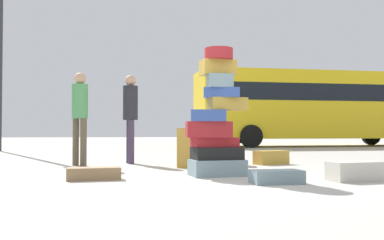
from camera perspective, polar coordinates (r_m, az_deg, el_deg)
name	(u,v)px	position (r m, az deg, el deg)	size (l,w,h in m)	color
ground_plane	(203,181)	(5.72, 1.43, -8.08)	(80.00, 80.00, 0.00)	#ADA89E
suitcase_tower	(216,125)	(6.29, 3.26, -0.66)	(0.90, 0.57, 1.87)	gray
suitcase_brown_foreground_far	(94,174)	(5.93, -12.94, -6.99)	(0.71, 0.28, 0.17)	olive
suitcase_slate_foreground_near	(277,177)	(5.49, 11.22, -7.44)	(0.64, 0.33, 0.17)	gray
suitcase_tan_white_trunk	(186,148)	(7.78, -0.81, -3.71)	(0.32, 0.42, 0.71)	#B28C33
suitcase_maroon_right_side	(225,145)	(8.48, 4.41, -3.37)	(0.17, 0.42, 0.75)	maroon
suitcase_tan_upright_blue	(271,157)	(8.61, 10.51, -4.94)	(0.68, 0.31, 0.27)	#B28C33
suitcase_cream_left_side	(354,171)	(6.07, 20.85, -6.41)	(0.69, 0.33, 0.25)	beige
person_bearded_onlooker	(130,111)	(8.74, -8.22, 1.26)	(0.30, 0.34, 1.79)	#3F334C
person_tourist_with_camera	(80,110)	(8.38, -14.74, 1.32)	(0.30, 0.30, 1.77)	brown
parked_bus	(317,104)	(19.38, 16.30, 2.07)	(10.49, 2.83, 3.15)	yellow
lamp_post	(1,11)	(15.86, -24.11, 13.13)	(0.36, 0.36, 7.25)	#333338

